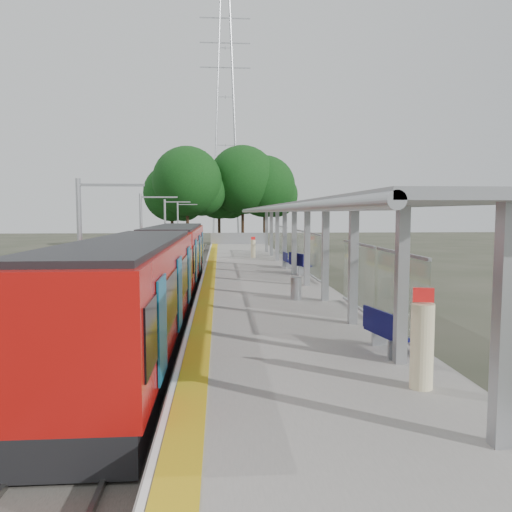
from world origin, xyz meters
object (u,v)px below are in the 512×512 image
(bench_mid, at_px, (298,263))
(bench_far, at_px, (287,259))
(litter_bin, at_px, (296,288))
(bench_near, at_px, (384,330))
(info_pillar_far, at_px, (253,249))
(info_pillar_near, at_px, (422,345))
(train, at_px, (161,268))

(bench_mid, distance_m, bench_far, 3.22)
(bench_far, xyz_separation_m, litter_bin, (-1.13, -11.22, -0.07))
(bench_far, bearing_deg, bench_near, -95.07)
(bench_far, distance_m, info_pillar_far, 7.08)
(info_pillar_near, bearing_deg, info_pillar_far, 105.93)
(bench_mid, height_order, bench_far, bench_mid)
(bench_mid, distance_m, info_pillar_near, 17.88)
(info_pillar_far, bearing_deg, bench_far, -82.13)
(bench_mid, bearing_deg, bench_far, 74.97)
(info_pillar_near, bearing_deg, bench_mid, 101.70)
(info_pillar_far, bearing_deg, litter_bin, -93.65)
(bench_near, height_order, litter_bin, bench_near)
(train, relative_size, info_pillar_near, 14.21)
(train, height_order, info_pillar_near, train)
(bench_mid, bearing_deg, litter_bin, -118.72)
(bench_mid, distance_m, litter_bin, 8.12)
(train, bearing_deg, bench_mid, 40.65)
(train, xyz_separation_m, info_pillar_far, (4.97, 15.94, -0.37))
(info_pillar_near, relative_size, litter_bin, 2.24)
(train, bearing_deg, info_pillar_far, 72.67)
(bench_near, xyz_separation_m, litter_bin, (-0.99, 7.42, -0.11))
(bench_mid, relative_size, info_pillar_near, 0.91)
(litter_bin, bearing_deg, bench_near, -82.39)
(train, height_order, info_pillar_far, train)
(info_pillar_far, xyz_separation_m, litter_bin, (0.45, -18.11, -0.25))
(info_pillar_near, xyz_separation_m, litter_bin, (-0.91, 9.87, -0.41))
(bench_far, height_order, info_pillar_near, info_pillar_near)
(bench_mid, relative_size, bench_far, 1.24)
(bench_far, xyz_separation_m, info_pillar_near, (-0.23, -21.09, 0.34))
(bench_near, distance_m, bench_mid, 15.42)
(bench_far, distance_m, info_pillar_near, 21.09)
(info_pillar_far, bearing_deg, bench_near, -91.85)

